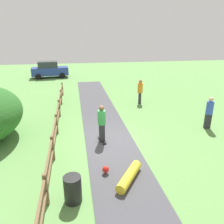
{
  "coord_description": "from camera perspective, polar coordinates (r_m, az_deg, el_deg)",
  "views": [
    {
      "loc": [
        -1.55,
        -9.53,
        5.04
      ],
      "look_at": [
        0.37,
        1.38,
        1.0
      ],
      "focal_mm": 34.76,
      "sensor_mm": 36.0,
      "label": 1
    }
  ],
  "objects": [
    {
      "name": "wooden_fence",
      "position": [
        10.54,
        -14.85,
        -5.2
      ],
      "size": [
        0.12,
        18.12,
        1.1
      ],
      "color": "brown",
      "rests_on": "ground_plane"
    },
    {
      "name": "trash_bin",
      "position": [
        7.29,
        -10.3,
        -19.34
      ],
      "size": [
        0.56,
        0.56,
        0.9
      ],
      "primitive_type": "cylinder",
      "color": "black",
      "rests_on": "ground_plane"
    },
    {
      "name": "bystander_blue",
      "position": [
        13.03,
        24.21,
        0.17
      ],
      "size": [
        0.4,
        0.4,
        1.81
      ],
      "color": "#2D2D33",
      "rests_on": "ground_plane"
    },
    {
      "name": "skater_fallen",
      "position": [
        8.17,
        4.05,
        -16.34
      ],
      "size": [
        1.53,
        1.57,
        0.36
      ],
      "color": "yellow",
      "rests_on": "asphalt_path"
    },
    {
      "name": "asphalt_path",
      "position": [
        10.89,
        -0.68,
        -7.48
      ],
      "size": [
        2.4,
        28.0,
        0.02
      ],
      "primitive_type": "cube",
      "color": "#47474C",
      "rests_on": "ground_plane"
    },
    {
      "name": "skater_riding",
      "position": [
        10.37,
        -2.72,
        -2.59
      ],
      "size": [
        0.45,
        0.82,
        1.85
      ],
      "color": "black",
      "rests_on": "asphalt_path"
    },
    {
      "name": "bystander_orange",
      "position": [
        16.37,
        7.41,
        5.64
      ],
      "size": [
        0.49,
        0.49,
        1.82
      ],
      "color": "#2D2D33",
      "rests_on": "ground_plane"
    },
    {
      "name": "parked_car_blue",
      "position": [
        27.28,
        -16.13,
        10.68
      ],
      "size": [
        4.35,
        2.32,
        1.92
      ],
      "color": "#283D99",
      "rests_on": "ground_plane"
    },
    {
      "name": "ground_plane",
      "position": [
        10.89,
        -0.68,
        -7.53
      ],
      "size": [
        60.0,
        60.0,
        0.0
      ],
      "primitive_type": "plane",
      "color": "#60934C"
    }
  ]
}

